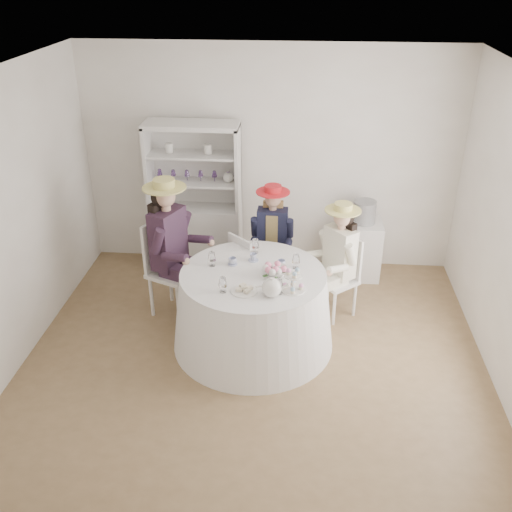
{
  "coord_description": "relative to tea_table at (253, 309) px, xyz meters",
  "views": [
    {
      "loc": [
        0.41,
        -4.56,
        3.54
      ],
      "look_at": [
        0.0,
        0.1,
        1.05
      ],
      "focal_mm": 40.0,
      "sensor_mm": 36.0,
      "label": 1
    }
  ],
  "objects": [
    {
      "name": "teacup_b",
      "position": [
        -0.02,
        0.26,
        0.44
      ],
      "size": [
        0.09,
        0.09,
        0.07
      ],
      "primitive_type": "imported",
      "rotation": [
        0.0,
        0.0,
        0.34
      ],
      "color": "white",
      "rests_on": "tea_table"
    },
    {
      "name": "wall_back",
      "position": [
        0.04,
        1.82,
        0.94
      ],
      "size": [
        4.5,
        0.0,
        4.5
      ],
      "primitive_type": "plane",
      "rotation": [
        1.57,
        0.0,
        0.0
      ],
      "color": "silver",
      "rests_on": "ground"
    },
    {
      "name": "hutch",
      "position": [
        -0.84,
        1.57,
        0.25
      ],
      "size": [
        1.15,
        0.55,
        1.85
      ],
      "rotation": [
        0.0,
        0.0,
        0.13
      ],
      "color": "silver",
      "rests_on": "ground"
    },
    {
      "name": "hatbox",
      "position": [
        1.18,
        1.51,
        0.44
      ],
      "size": [
        0.29,
        0.29,
        0.27
      ],
      "primitive_type": "cylinder",
      "rotation": [
        0.0,
        0.0,
        -0.09
      ],
      "color": "black",
      "rests_on": "side_table"
    },
    {
      "name": "flower_arrangement",
      "position": [
        0.21,
        -0.06,
        0.49
      ],
      "size": [
        0.17,
        0.17,
        0.06
      ],
      "rotation": [
        0.0,
        0.0,
        -0.28
      ],
      "color": "pink",
      "rests_on": "tea_table"
    },
    {
      "name": "wall_left",
      "position": [
        -2.21,
        -0.18,
        0.94
      ],
      "size": [
        0.0,
        4.5,
        4.5
      ],
      "primitive_type": "plane",
      "rotation": [
        1.57,
        0.0,
        1.57
      ],
      "color": "silver",
      "rests_on": "ground"
    },
    {
      "name": "tea_table",
      "position": [
        0.0,
        0.0,
        0.0
      ],
      "size": [
        1.62,
        1.62,
        0.82
      ],
      "rotation": [
        0.0,
        0.0,
        0.19
      ],
      "color": "white",
      "rests_on": "ground"
    },
    {
      "name": "table_teapot",
      "position": [
        0.21,
        -0.38,
        0.49
      ],
      "size": [
        0.25,
        0.18,
        0.19
      ],
      "rotation": [
        0.0,
        0.0,
        -0.09
      ],
      "color": "white",
      "rests_on": "tea_table"
    },
    {
      "name": "spare_chair",
      "position": [
        -0.13,
        0.67,
        0.08
      ],
      "size": [
        0.52,
        0.52,
        0.9
      ],
      "rotation": [
        0.0,
        0.0,
        2.4
      ],
      "color": "silver",
      "rests_on": "ground"
    },
    {
      "name": "stemware_set",
      "position": [
        0.0,
        -0.0,
        0.48
      ],
      "size": [
        0.9,
        0.87,
        0.15
      ],
      "color": "white",
      "rests_on": "tea_table"
    },
    {
      "name": "guest_mid",
      "position": [
        0.12,
        1.03,
        0.34
      ],
      "size": [
        0.47,
        0.5,
        1.32
      ],
      "rotation": [
        0.0,
        0.0,
        -0.02
      ],
      "color": "silver",
      "rests_on": "ground"
    },
    {
      "name": "guest_left",
      "position": [
        -0.91,
        0.49,
        0.47
      ],
      "size": [
        0.65,
        0.59,
        1.56
      ],
      "rotation": [
        0.0,
        0.0,
        1.17
      ],
      "color": "silver",
      "rests_on": "ground"
    },
    {
      "name": "side_table",
      "position": [
        1.18,
        1.51,
        -0.05
      ],
      "size": [
        0.46,
        0.46,
        0.71
      ],
      "primitive_type": "cube",
      "rotation": [
        0.0,
        0.0,
        0.01
      ],
      "color": "silver",
      "rests_on": "ground"
    },
    {
      "name": "teacup_a",
      "position": [
        -0.22,
        0.16,
        0.44
      ],
      "size": [
        0.1,
        0.1,
        0.07
      ],
      "primitive_type": "imported",
      "rotation": [
        0.0,
        0.0,
        -0.24
      ],
      "color": "white",
      "rests_on": "tea_table"
    },
    {
      "name": "ceiling",
      "position": [
        0.04,
        -0.18,
        2.29
      ],
      "size": [
        4.5,
        4.5,
        0.0
      ],
      "primitive_type": "plane",
      "rotation": [
        3.14,
        0.0,
        0.0
      ],
      "color": "white",
      "rests_on": "wall_back"
    },
    {
      "name": "sandwich_plate",
      "position": [
        -0.05,
        -0.34,
        0.42
      ],
      "size": [
        0.25,
        0.25,
        0.05
      ],
      "rotation": [
        0.0,
        0.0,
        0.18
      ],
      "color": "white",
      "rests_on": "tea_table"
    },
    {
      "name": "flower_bowl",
      "position": [
        0.22,
        -0.0,
        0.44
      ],
      "size": [
        0.26,
        0.26,
        0.06
      ],
      "primitive_type": "imported",
      "rotation": [
        0.0,
        0.0,
        0.14
      ],
      "color": "white",
      "rests_on": "tea_table"
    },
    {
      "name": "ground",
      "position": [
        0.04,
        -0.18,
        -0.41
      ],
      "size": [
        4.5,
        4.5,
        0.0
      ],
      "primitive_type": "plane",
      "color": "brown",
      "rests_on": "ground"
    },
    {
      "name": "wall_front",
      "position": [
        0.04,
        -2.18,
        0.94
      ],
      "size": [
        4.5,
        0.0,
        4.5
      ],
      "primitive_type": "plane",
      "rotation": [
        -1.57,
        0.0,
        0.0
      ],
      "color": "silver",
      "rests_on": "ground"
    },
    {
      "name": "cupcake_stand",
      "position": [
        0.39,
        -0.27,
        0.49
      ],
      "size": [
        0.22,
        0.22,
        0.21
      ],
      "rotation": [
        0.0,
        0.0,
        -0.05
      ],
      "color": "white",
      "rests_on": "tea_table"
    },
    {
      "name": "guest_right",
      "position": [
        0.84,
        0.6,
        0.34
      ],
      "size": [
        0.56,
        0.55,
        1.32
      ],
      "rotation": [
        0.0,
        0.0,
        -0.86
      ],
      "color": "silver",
      "rests_on": "ground"
    },
    {
      "name": "teacup_c",
      "position": [
        0.27,
        0.15,
        0.44
      ],
      "size": [
        0.08,
        0.08,
        0.07
      ],
      "primitive_type": "imported",
      "rotation": [
        0.0,
        0.0,
        0.01
      ],
      "color": "white",
      "rests_on": "tea_table"
    }
  ]
}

